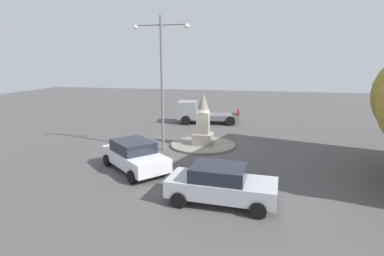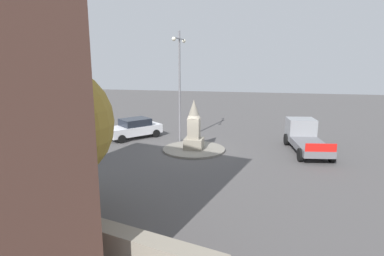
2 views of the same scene
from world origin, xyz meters
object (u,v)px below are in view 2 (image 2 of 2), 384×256
Objects in this scene: tree_near_wall at (2,120)px; tree_mid_cluster at (53,124)px; car_silver_parked_right at (69,141)px; car_white_parked_left at (134,128)px; monument at (194,128)px; streetlamp at (179,77)px; truck_grey_approaching at (305,137)px.

tree_mid_cluster is at bearing -106.01° from tree_near_wall.
car_silver_parked_right is 8.96m from tree_near_wall.
tree_mid_cluster is at bearing -170.50° from car_white_parked_left.
streetlamp is (2.31, 1.55, 3.35)m from monument.
streetlamp reaches higher than tree_mid_cluster.
monument is 0.77× the size of car_silver_parked_right.
streetlamp is 1.86× the size of car_silver_parked_right.
car_white_parked_left is at bearing -2.59° from tree_near_wall.
streetlamp is 1.33× the size of tree_mid_cluster.
streetlamp is at bearing 86.11° from truck_grey_approaching.
car_silver_parked_right is 0.78× the size of truck_grey_approaching.
streetlamp is at bearing -55.59° from car_silver_parked_right.
streetlamp is 10.01m from truck_grey_approaching.
truck_grey_approaching reaches higher than car_white_parked_left.
monument is 0.56× the size of tree_mid_cluster.
tree_mid_cluster is at bearing 164.55° from monument.
truck_grey_approaching is at bearing -39.68° from tree_mid_cluster.
monument is at bearing 102.48° from truck_grey_approaching.
tree_near_wall reaches higher than truck_grey_approaching.
monument reaches higher than truck_grey_approaching.
car_silver_parked_right is at bearing 15.34° from tree_near_wall.
tree_mid_cluster is (-13.86, -2.32, 3.18)m from car_white_parked_left.
streetlamp reaches higher than monument.
tree_near_wall is (-12.07, 13.62, 2.94)m from truck_grey_approaching.
car_silver_parked_right is at bearing 105.44° from monument.
tree_mid_cluster reaches higher than tree_near_wall.
tree_near_wall reaches higher than car_white_parked_left.
truck_grey_approaching is (3.96, -15.85, 0.14)m from car_silver_parked_right.
truck_grey_approaching is at bearing -93.89° from streetlamp.
car_white_parked_left is (0.33, 3.87, -4.14)m from streetlamp.
tree_mid_cluster is at bearing -150.15° from car_silver_parked_right.
streetlamp is at bearing -94.86° from car_white_parked_left.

